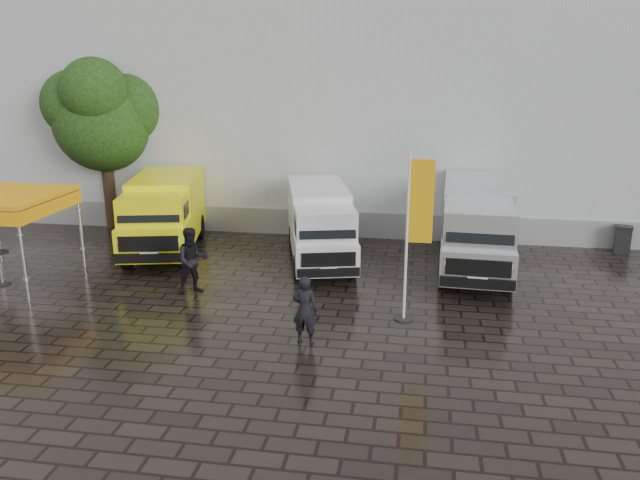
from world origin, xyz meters
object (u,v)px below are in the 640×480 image
object	(u,v)px
person_tent	(193,261)
flagpole	(414,231)
canopy_tent	(1,199)
person_front	(305,310)
van_white	(320,226)
cocktail_table	(1,268)
wheelie_bin	(623,239)
van_yellow	(164,216)
van_silver	(476,229)

from	to	relation	value
person_tent	flagpole	bearing A→B (deg)	-43.46
flagpole	person_tent	distance (m)	6.58
canopy_tent	person_tent	distance (m)	6.12
person_front	flagpole	bearing A→B (deg)	-136.34
canopy_tent	van_white	bearing A→B (deg)	21.22
van_white	person_tent	bearing A→B (deg)	-146.13
cocktail_table	person_front	world-z (taller)	person_front
van_white	wheelie_bin	size ratio (longest dim) A/B	5.99
van_yellow	flagpole	world-z (taller)	flagpole
van_silver	wheelie_bin	bearing A→B (deg)	30.71
person_front	van_yellow	bearing A→B (deg)	-39.55
person_tent	cocktail_table	bearing A→B (deg)	148.35
van_white	cocktail_table	distance (m)	9.98
cocktail_table	person_tent	xyz separation A→B (m)	(6.02, 0.30, 0.47)
wheelie_bin	person_tent	xyz separation A→B (m)	(-13.62, -6.43, 0.51)
canopy_tent	person_tent	world-z (taller)	canopy_tent
van_silver	person_front	bearing A→B (deg)	-121.86
cocktail_table	van_white	bearing A→B (deg)	22.76
van_yellow	wheelie_bin	size ratio (longest dim) A/B	5.96
cocktail_table	flagpole	bearing A→B (deg)	-3.27
van_yellow	van_white	distance (m)	5.61
canopy_tent	person_tent	bearing A→B (deg)	-0.34
van_white	person_front	xyz separation A→B (m)	(0.71, -6.40, -0.38)
van_silver	wheelie_bin	size ratio (longest dim) A/B	6.63
cocktail_table	person_tent	world-z (taller)	person_tent
van_white	person_front	world-z (taller)	van_white
van_yellow	person_tent	bearing A→B (deg)	-70.10
van_white	flagpole	xyz separation A→B (m)	(3.18, -4.56, 1.19)
van_silver	person_tent	world-z (taller)	van_silver
wheelie_bin	person_front	distance (m)	13.47
wheelie_bin	person_front	bearing A→B (deg)	-121.94
van_white	cocktail_table	bearing A→B (deg)	-171.74
canopy_tent	flagpole	distance (m)	12.29
van_white	canopy_tent	xyz separation A→B (m)	(-9.07, -3.52, 1.35)
van_silver	person_front	xyz separation A→B (m)	(-4.39, -6.40, -0.51)
van_silver	wheelie_bin	distance (m)	6.16
van_white	van_silver	bearing A→B (deg)	-14.51
van_yellow	person_front	world-z (taller)	van_yellow
canopy_tent	person_tent	size ratio (longest dim) A/B	1.65
van_white	van_silver	distance (m)	5.09
wheelie_bin	person_front	size ratio (longest dim) A/B	0.56
van_white	person_front	distance (m)	6.45
wheelie_bin	van_yellow	bearing A→B (deg)	-156.16
van_white	canopy_tent	distance (m)	9.82
canopy_tent	cocktail_table	distance (m)	2.10
van_white	flagpole	distance (m)	5.68
van_yellow	van_white	bearing A→B (deg)	-15.30
cocktail_table	van_yellow	bearing A→B (deg)	48.79
person_front	van_silver	bearing A→B (deg)	-117.50
wheelie_bin	person_tent	bearing A→B (deg)	-140.23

